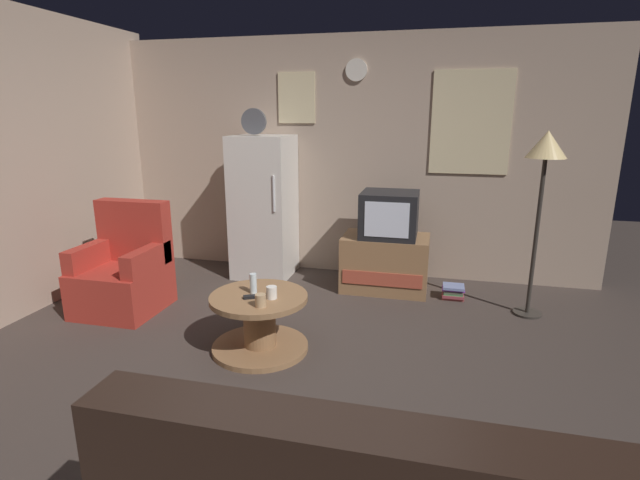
{
  "coord_description": "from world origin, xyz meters",
  "views": [
    {
      "loc": [
        0.93,
        -2.68,
        1.73
      ],
      "look_at": [
        0.06,
        0.9,
        0.75
      ],
      "focal_mm": 27.01,
      "sensor_mm": 36.0,
      "label": 1
    }
  ],
  "objects_px": {
    "remote_control": "(254,297)",
    "book_stack": "(453,292)",
    "coffee_table": "(260,323)",
    "mug_ceramic_white": "(272,292)",
    "tv_stand": "(385,263)",
    "mug_ceramic_tan": "(261,301)",
    "crt_tv": "(389,214)",
    "armchair": "(124,273)",
    "fridge": "(264,207)",
    "standing_lamp": "(545,159)",
    "wine_glass": "(253,283)"
  },
  "relations": [
    {
      "from": "coffee_table",
      "to": "mug_ceramic_tan",
      "type": "distance_m",
      "value": 0.34
    },
    {
      "from": "standing_lamp",
      "to": "coffee_table",
      "type": "relative_size",
      "value": 2.21
    },
    {
      "from": "fridge",
      "to": "wine_glass",
      "type": "distance_m",
      "value": 1.74
    },
    {
      "from": "mug_ceramic_tan",
      "to": "armchair",
      "type": "relative_size",
      "value": 0.09
    },
    {
      "from": "tv_stand",
      "to": "mug_ceramic_tan",
      "type": "xyz_separation_m",
      "value": [
        -0.67,
        -1.71,
        0.21
      ]
    },
    {
      "from": "standing_lamp",
      "to": "mug_ceramic_tan",
      "type": "relative_size",
      "value": 17.67
    },
    {
      "from": "coffee_table",
      "to": "armchair",
      "type": "xyz_separation_m",
      "value": [
        -1.46,
        0.47,
        0.12
      ]
    },
    {
      "from": "mug_ceramic_white",
      "to": "book_stack",
      "type": "relative_size",
      "value": 0.43
    },
    {
      "from": "fridge",
      "to": "remote_control",
      "type": "xyz_separation_m",
      "value": [
        0.55,
        -1.74,
        -0.31
      ]
    },
    {
      "from": "crt_tv",
      "to": "mug_ceramic_white",
      "type": "height_order",
      "value": "crt_tv"
    },
    {
      "from": "standing_lamp",
      "to": "armchair",
      "type": "distance_m",
      "value": 3.73
    },
    {
      "from": "coffee_table",
      "to": "remote_control",
      "type": "distance_m",
      "value": 0.24
    },
    {
      "from": "mug_ceramic_tan",
      "to": "remote_control",
      "type": "distance_m",
      "value": 0.18
    },
    {
      "from": "coffee_table",
      "to": "remote_control",
      "type": "relative_size",
      "value": 4.8
    },
    {
      "from": "mug_ceramic_tan",
      "to": "armchair",
      "type": "height_order",
      "value": "armchair"
    },
    {
      "from": "crt_tv",
      "to": "coffee_table",
      "type": "xyz_separation_m",
      "value": [
        -0.79,
        -1.51,
        -0.55
      ]
    },
    {
      "from": "coffee_table",
      "to": "book_stack",
      "type": "relative_size",
      "value": 3.46
    },
    {
      "from": "remote_control",
      "to": "book_stack",
      "type": "bearing_deg",
      "value": 17.63
    },
    {
      "from": "standing_lamp",
      "to": "tv_stand",
      "type": "bearing_deg",
      "value": 165.67
    },
    {
      "from": "wine_glass",
      "to": "fridge",
      "type": "bearing_deg",
      "value": 107.31
    },
    {
      "from": "fridge",
      "to": "book_stack",
      "type": "distance_m",
      "value": 2.13
    },
    {
      "from": "fridge",
      "to": "mug_ceramic_white",
      "type": "xyz_separation_m",
      "value": [
        0.68,
        -1.71,
        -0.27
      ]
    },
    {
      "from": "book_stack",
      "to": "coffee_table",
      "type": "bearing_deg",
      "value": -135.71
    },
    {
      "from": "tv_stand",
      "to": "armchair",
      "type": "xyz_separation_m",
      "value": [
        -2.22,
        -1.04,
        0.06
      ]
    },
    {
      "from": "mug_ceramic_white",
      "to": "armchair",
      "type": "relative_size",
      "value": 0.09
    },
    {
      "from": "remote_control",
      "to": "book_stack",
      "type": "height_order",
      "value": "remote_control"
    },
    {
      "from": "fridge",
      "to": "book_stack",
      "type": "height_order",
      "value": "fridge"
    },
    {
      "from": "coffee_table",
      "to": "wine_glass",
      "type": "relative_size",
      "value": 4.8
    },
    {
      "from": "book_stack",
      "to": "crt_tv",
      "type": "bearing_deg",
      "value": 170.44
    },
    {
      "from": "book_stack",
      "to": "mug_ceramic_tan",
      "type": "bearing_deg",
      "value": -130.05
    },
    {
      "from": "fridge",
      "to": "remote_control",
      "type": "height_order",
      "value": "fridge"
    },
    {
      "from": "mug_ceramic_white",
      "to": "armchair",
      "type": "height_order",
      "value": "armchair"
    },
    {
      "from": "fridge",
      "to": "book_stack",
      "type": "xyz_separation_m",
      "value": [
        2.0,
        -0.28,
        -0.69
      ]
    },
    {
      "from": "fridge",
      "to": "wine_glass",
      "type": "height_order",
      "value": "fridge"
    },
    {
      "from": "armchair",
      "to": "book_stack",
      "type": "xyz_separation_m",
      "value": [
        2.89,
        0.93,
        -0.27
      ]
    },
    {
      "from": "fridge",
      "to": "mug_ceramic_tan",
      "type": "xyz_separation_m",
      "value": [
        0.66,
        -1.88,
        -0.27
      ]
    },
    {
      "from": "wine_glass",
      "to": "remote_control",
      "type": "relative_size",
      "value": 1.0
    },
    {
      "from": "crt_tv",
      "to": "armchair",
      "type": "bearing_deg",
      "value": -155.15
    },
    {
      "from": "fridge",
      "to": "mug_ceramic_tan",
      "type": "height_order",
      "value": "fridge"
    },
    {
      "from": "crt_tv",
      "to": "standing_lamp",
      "type": "bearing_deg",
      "value": -14.56
    },
    {
      "from": "wine_glass",
      "to": "book_stack",
      "type": "height_order",
      "value": "wine_glass"
    },
    {
      "from": "fridge",
      "to": "armchair",
      "type": "xyz_separation_m",
      "value": [
        -0.89,
        -1.21,
        -0.42
      ]
    },
    {
      "from": "coffee_table",
      "to": "mug_ceramic_white",
      "type": "xyz_separation_m",
      "value": [
        0.11,
        -0.04,
        0.26
      ]
    },
    {
      "from": "coffee_table",
      "to": "remote_control",
      "type": "bearing_deg",
      "value": -102.92
    },
    {
      "from": "fridge",
      "to": "tv_stand",
      "type": "relative_size",
      "value": 2.11
    },
    {
      "from": "wine_glass",
      "to": "mug_ceramic_tan",
      "type": "xyz_separation_m",
      "value": [
        0.14,
        -0.23,
        -0.03
      ]
    },
    {
      "from": "armchair",
      "to": "tv_stand",
      "type": "bearing_deg",
      "value": 25.12
    },
    {
      "from": "tv_stand",
      "to": "mug_ceramic_white",
      "type": "relative_size",
      "value": 9.33
    },
    {
      "from": "mug_ceramic_white",
      "to": "mug_ceramic_tan",
      "type": "xyz_separation_m",
      "value": [
        -0.02,
        -0.16,
        0.0
      ]
    },
    {
      "from": "standing_lamp",
      "to": "wine_glass",
      "type": "bearing_deg",
      "value": -151.65
    }
  ]
}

